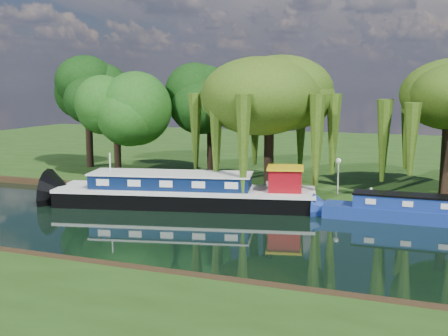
% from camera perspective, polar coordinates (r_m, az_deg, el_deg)
% --- Properties ---
extents(ground, '(120.00, 120.00, 0.00)m').
position_cam_1_polar(ground, '(30.24, 7.13, -7.12)').
color(ground, black).
extents(far_bank, '(120.00, 52.00, 0.45)m').
position_cam_1_polar(far_bank, '(63.18, 14.56, 1.15)').
color(far_bank, '#1F3A10').
rests_on(far_bank, ground).
extents(dutch_barge, '(17.71, 7.75, 3.65)m').
position_cam_1_polar(dutch_barge, '(37.68, -3.77, -2.50)').
color(dutch_barge, black).
rests_on(dutch_barge, ground).
extents(narrowboat, '(12.07, 2.38, 1.75)m').
position_cam_1_polar(narrowboat, '(35.30, 19.85, -4.24)').
color(narrowboat, navy).
rests_on(narrowboat, ground).
extents(red_dinghy, '(3.94, 3.09, 0.74)m').
position_cam_1_polar(red_dinghy, '(40.31, -6.18, -3.10)').
color(red_dinghy, maroon).
rests_on(red_dinghy, ground).
extents(willow_left, '(7.67, 7.67, 9.20)m').
position_cam_1_polar(willow_left, '(40.47, 4.64, 7.14)').
color(willow_left, black).
rests_on(willow_left, far_bank).
extents(tree_far_left, '(5.16, 5.16, 8.32)m').
position_cam_1_polar(tree_far_left, '(46.48, -10.88, 5.99)').
color(tree_far_left, black).
rests_on(tree_far_left, far_bank).
extents(tree_far_back, '(5.45, 5.45, 9.16)m').
position_cam_1_polar(tree_far_back, '(53.12, -13.66, 6.97)').
color(tree_far_back, black).
rests_on(tree_far_back, far_bank).
extents(tree_far_mid, '(5.24, 5.24, 8.58)m').
position_cam_1_polar(tree_far_mid, '(48.13, -1.39, 6.50)').
color(tree_far_mid, black).
rests_on(tree_far_mid, far_bank).
extents(lamppost, '(0.36, 0.36, 2.56)m').
position_cam_1_polar(lamppost, '(39.73, 11.53, 0.14)').
color(lamppost, silver).
rests_on(lamppost, far_bank).
extents(mooring_posts, '(19.16, 0.16, 1.00)m').
position_cam_1_polar(mooring_posts, '(38.12, 9.46, -2.40)').
color(mooring_posts, silver).
rests_on(mooring_posts, far_bank).
extents(reeds_near, '(33.70, 1.50, 1.10)m').
position_cam_1_polar(reeds_near, '(22.09, 20.14, -12.14)').
color(reeds_near, '#215015').
rests_on(reeds_near, ground).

